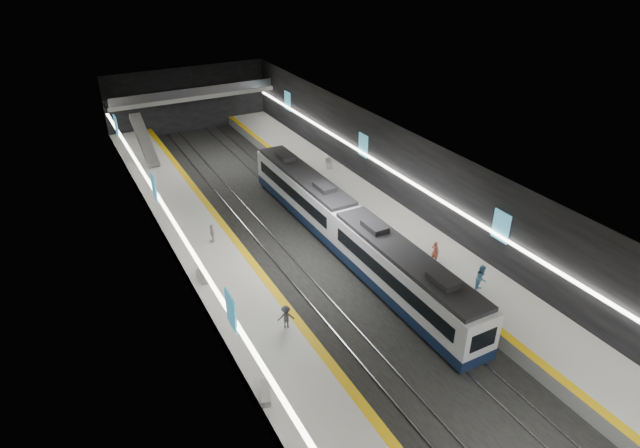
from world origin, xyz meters
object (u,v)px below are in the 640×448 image
bench_left_far (202,276)px  passenger_left_a (212,233)px  bench_left_near (266,393)px  passenger_right_b (481,278)px  escalator (144,140)px  train (347,228)px  bench_right_far (329,163)px  passenger_left_b (286,317)px  passenger_right_a (435,252)px

bench_left_far → passenger_left_a: passenger_left_a is taller
bench_left_near → passenger_right_b: (16.64, 1.82, 0.77)m
escalator → passenger_right_b: (14.64, -35.56, -0.92)m
escalator → bench_left_near: escalator is taller
train → bench_right_far: (6.20, 14.05, -0.96)m
bench_left_far → bench_right_far: bearing=39.6°
escalator → bench_left_far: 25.40m
bench_left_far → passenger_left_b: 8.16m
train → bench_left_far: bearing=178.5°
bench_left_near → passenger_right_a: (16.15, 6.11, 0.65)m
bench_left_far → passenger_left_a: bearing=65.7°
bench_right_far → passenger_right_a: size_ratio=1.11×
passenger_left_a → passenger_left_b: (0.74, -12.13, 0.02)m
bench_left_near → passenger_left_a: passenger_left_a is taller
train → bench_left_far: train is taller
passenger_right_a → passenger_right_b: 4.33m
train → passenger_left_a: (-9.41, 4.88, -0.42)m
bench_left_far → train: bearing=0.6°
passenger_right_a → passenger_right_b: (0.49, -4.30, 0.12)m
bench_left_far → passenger_right_b: bearing=-30.1°
bench_left_far → passenger_right_b: 19.30m
bench_left_far → passenger_left_a: (2.27, 4.58, 0.57)m
train → passenger_right_a: train is taller
bench_left_far → bench_right_far: (17.88, 13.75, 0.03)m
passenger_left_a → passenger_right_b: bearing=46.3°
bench_right_far → passenger_left_b: bearing=-101.0°
train → bench_left_far: size_ratio=18.21×
bench_right_far → passenger_right_a: (-2.05, -19.72, 0.62)m
bench_right_far → passenger_left_a: 18.12m
bench_right_far → passenger_right_a: bearing=-72.1°
escalator → passenger_left_a: 20.75m
train → passenger_left_b: 11.32m
bench_left_near → passenger_right_a: 17.28m
train → passenger_right_a: bearing=-53.8°
train → passenger_left_a: bearing=152.6°
train → passenger_right_b: size_ratio=15.36×
train → bench_left_near: (-12.00, -11.79, -0.99)m
bench_left_far → passenger_right_a: bearing=-18.6°
bench_left_far → passenger_left_b: passenger_left_b is taller
train → passenger_right_a: (4.15, -5.67, -0.34)m
train → bench_left_near: size_ratio=17.94×
passenger_right_b → passenger_left_a: passenger_right_b is taller
train → passenger_right_b: 11.00m
bench_right_far → train: bearing=-89.9°
passenger_right_a → bench_left_near: bearing=90.1°
bench_right_far → passenger_left_a: passenger_left_a is taller
passenger_right_b → passenger_left_a: bearing=105.0°
bench_left_near → bench_right_far: size_ratio=0.89×
passenger_left_a → passenger_left_b: passenger_left_b is taller
passenger_right_b → bench_right_far: bearing=57.8°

